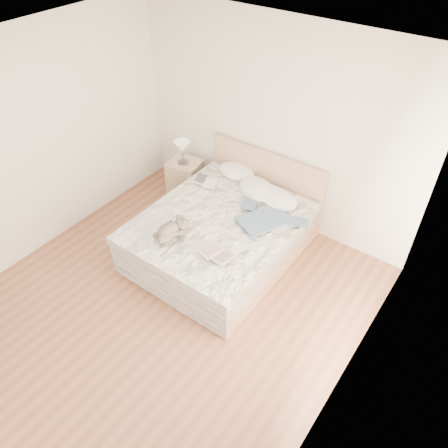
# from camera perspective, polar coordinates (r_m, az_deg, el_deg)

# --- Properties ---
(floor) EXTENTS (4.00, 4.50, 0.00)m
(floor) POSITION_cam_1_polar(r_m,az_deg,el_deg) (5.11, -8.19, -11.03)
(floor) COLOR brown
(floor) RESTS_ON ground
(ceiling) EXTENTS (4.00, 4.50, 0.00)m
(ceiling) POSITION_cam_1_polar(r_m,az_deg,el_deg) (3.47, -12.51, 18.20)
(ceiling) COLOR white
(ceiling) RESTS_ON ground
(wall_back) EXTENTS (4.00, 0.02, 2.70)m
(wall_back) POSITION_cam_1_polar(r_m,az_deg,el_deg) (5.64, 6.41, 12.56)
(wall_back) COLOR white
(wall_back) RESTS_ON ground
(wall_left) EXTENTS (0.02, 4.50, 2.70)m
(wall_left) POSITION_cam_1_polar(r_m,az_deg,el_deg) (5.57, -25.01, 8.44)
(wall_left) COLOR white
(wall_left) RESTS_ON ground
(wall_right) EXTENTS (0.02, 4.50, 2.70)m
(wall_right) POSITION_cam_1_polar(r_m,az_deg,el_deg) (3.39, 15.78, -12.11)
(wall_right) COLOR white
(wall_right) RESTS_ON ground
(window) EXTENTS (0.02, 1.30, 1.10)m
(window) POSITION_cam_1_polar(r_m,az_deg,el_deg) (3.51, 17.87, -7.74)
(window) COLOR white
(window) RESTS_ON wall_right
(bed) EXTENTS (1.72, 2.14, 1.00)m
(bed) POSITION_cam_1_polar(r_m,az_deg,el_deg) (5.50, -0.10, -1.26)
(bed) COLOR tan
(bed) RESTS_ON floor
(nightstand) EXTENTS (0.51, 0.47, 0.56)m
(nightstand) POSITION_cam_1_polar(r_m,az_deg,el_deg) (6.54, -5.06, 5.97)
(nightstand) COLOR tan
(nightstand) RESTS_ON floor
(table_lamp) EXTENTS (0.26, 0.26, 0.35)m
(table_lamp) POSITION_cam_1_polar(r_m,az_deg,el_deg) (6.25, -5.48, 9.90)
(table_lamp) COLOR #46413D
(table_lamp) RESTS_ON nightstand
(pillow_left) EXTENTS (0.53, 0.37, 0.16)m
(pillow_left) POSITION_cam_1_polar(r_m,az_deg,el_deg) (6.03, 1.66, 6.93)
(pillow_left) COLOR white
(pillow_left) RESTS_ON bed
(pillow_middle) EXTENTS (0.70, 0.62, 0.17)m
(pillow_middle) POSITION_cam_1_polar(r_m,az_deg,el_deg) (5.70, 4.30, 4.64)
(pillow_middle) COLOR white
(pillow_middle) RESTS_ON bed
(pillow_right) EXTENTS (0.62, 0.49, 0.16)m
(pillow_right) POSITION_cam_1_polar(r_m,az_deg,el_deg) (5.56, 7.07, 3.33)
(pillow_right) COLOR white
(pillow_right) RESTS_ON bed
(blouse) EXTENTS (0.85, 0.88, 0.03)m
(blouse) POSITION_cam_1_polar(r_m,az_deg,el_deg) (5.23, 5.23, 0.60)
(blouse) COLOR #364E65
(blouse) RESTS_ON bed
(photo_book) EXTENTS (0.42, 0.34, 0.03)m
(photo_book) POSITION_cam_1_polar(r_m,az_deg,el_deg) (5.85, -2.36, 5.60)
(photo_book) COLOR white
(photo_book) RESTS_ON bed
(childrens_book) EXTENTS (0.41, 0.32, 0.02)m
(childrens_book) POSITION_cam_1_polar(r_m,az_deg,el_deg) (4.77, -0.86, -3.93)
(childrens_book) COLOR beige
(childrens_book) RESTS_ON bed
(teddy_bear) EXTENTS (0.32, 0.41, 0.19)m
(teddy_bear) POSITION_cam_1_polar(r_m,az_deg,el_deg) (5.00, -7.24, -1.45)
(teddy_bear) COLOR #5E5449
(teddy_bear) RESTS_ON bed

